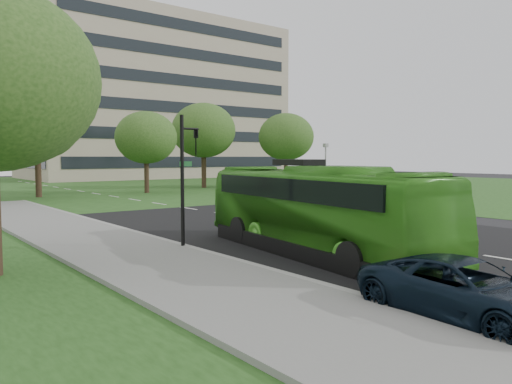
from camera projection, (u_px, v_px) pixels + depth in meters
ground at (364, 237)px, 20.18m from camera, size 160.00×160.00×0.00m
street_surfaces at (126, 199)px, 37.86m from camera, size 120.00×120.00×0.15m
office_building at (156, 100)px, 81.54m from camera, size 40.10×20.10×25.00m
tree_park_b at (37, 125)px, 39.52m from camera, size 6.53×6.53×8.56m
tree_park_c at (146, 138)px, 44.48m from camera, size 5.51×5.51×7.31m
tree_park_d at (204, 130)px, 51.99m from camera, size 6.70×6.70×8.86m
tree_park_e at (286, 137)px, 53.37m from camera, size 5.94×5.94×7.92m
bus at (316, 210)px, 16.60m from camera, size 3.81×10.75×2.93m
sedan at (332, 192)px, 33.92m from camera, size 4.98×1.75×1.64m
suv at (466, 289)px, 9.86m from camera, size 2.21×4.41×1.20m
traffic_light at (186, 171)px, 17.24m from camera, size 0.76×0.23×4.66m
camera_pole at (326, 162)px, 40.65m from camera, size 0.41×0.37×4.33m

